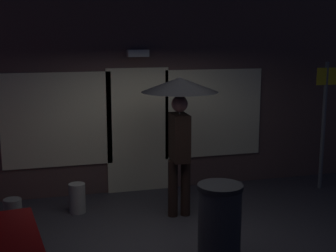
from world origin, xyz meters
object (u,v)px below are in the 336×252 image
object	(u,v)px
sidewalk_bollard_2	(13,216)
sidewalk_bollard	(77,198)
trash_bin	(219,223)
person_with_umbrella	(180,106)
street_sign_post	(324,118)

from	to	relation	value
sidewalk_bollard_2	sidewalk_bollard	bearing A→B (deg)	30.65
sidewalk_bollard	trash_bin	size ratio (longest dim) A/B	0.48
sidewalk_bollard	trash_bin	bearing A→B (deg)	-53.93
sidewalk_bollard_2	trash_bin	size ratio (longest dim) A/B	0.50
trash_bin	person_with_umbrella	bearing A→B (deg)	91.42
street_sign_post	sidewalk_bollard	distance (m)	4.51
sidewalk_bollard	sidewalk_bollard_2	bearing A→B (deg)	-149.35
street_sign_post	trash_bin	distance (m)	3.68
person_with_umbrella	sidewalk_bollard_2	bearing A→B (deg)	-87.29
sidewalk_bollard_2	person_with_umbrella	bearing A→B (deg)	0.22
person_with_umbrella	sidewalk_bollard	bearing A→B (deg)	-107.31
person_with_umbrella	sidewalk_bollard_2	distance (m)	2.85
street_sign_post	trash_bin	xyz separation A→B (m)	(-2.83, -2.20, -0.81)
street_sign_post	trash_bin	size ratio (longest dim) A/B	2.33
street_sign_post	trash_bin	world-z (taller)	street_sign_post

